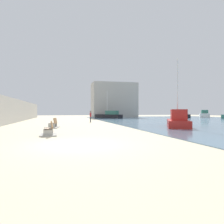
# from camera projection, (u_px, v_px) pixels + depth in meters

# --- Properties ---
(ground_plane) EXTENTS (120.00, 120.00, 0.00)m
(ground_plane) POSITION_uv_depth(u_px,v_px,m) (67.00, 124.00, 27.93)
(ground_plane) COLOR beige
(seawall) EXTENTS (0.80, 64.00, 3.46)m
(seawall) POSITION_uv_depth(u_px,v_px,m) (5.00, 111.00, 26.19)
(seawall) COLOR #ADAAA3
(seawall) RESTS_ON ground
(water_bay) EXTENTS (36.00, 68.00, 0.04)m
(water_bay) POSITION_uv_depth(u_px,v_px,m) (222.00, 122.00, 33.48)
(water_bay) COLOR slate
(water_bay) RESTS_ON ground
(bench_near) EXTENTS (1.15, 2.13, 0.98)m
(bench_near) POSITION_uv_depth(u_px,v_px,m) (49.00, 132.00, 14.62)
(bench_near) COLOR #ADAAA3
(bench_near) RESTS_ON ground
(bench_far) EXTENTS (1.36, 2.22, 0.98)m
(bench_far) POSITION_uv_depth(u_px,v_px,m) (53.00, 125.00, 21.09)
(bench_far) COLOR #ADAAA3
(bench_far) RESTS_ON ground
(person_walking) EXTENTS (0.29, 0.49, 1.69)m
(person_walking) POSITION_uv_depth(u_px,v_px,m) (91.00, 116.00, 32.27)
(person_walking) COLOR #333338
(person_walking) RESTS_ON ground
(boat_outer) EXTENTS (4.69, 5.53, 1.96)m
(boat_outer) POSITION_uv_depth(u_px,v_px,m) (204.00, 115.00, 55.04)
(boat_outer) COLOR white
(boat_outer) RESTS_ON water_bay
(boat_distant) EXTENTS (2.04, 4.59, 2.02)m
(boat_distant) POSITION_uv_depth(u_px,v_px,m) (183.00, 115.00, 52.71)
(boat_distant) COLOR black
(boat_distant) RESTS_ON water_bay
(boat_mid_bay) EXTENTS (4.73, 6.74, 7.24)m
(boat_mid_bay) POSITION_uv_depth(u_px,v_px,m) (178.00, 120.00, 21.85)
(boat_mid_bay) COLOR red
(boat_mid_bay) RESTS_ON water_bay
(boat_far_left) EXTENTS (5.72, 7.28, 6.59)m
(boat_far_left) POSITION_uv_depth(u_px,v_px,m) (109.00, 115.00, 51.43)
(boat_far_left) COLOR black
(boat_far_left) RESTS_ON water_bay
(harbor_building) EXTENTS (12.00, 6.00, 9.37)m
(harbor_building) POSITION_uv_depth(u_px,v_px,m) (114.00, 100.00, 58.24)
(harbor_building) COLOR #ADAAA3
(harbor_building) RESTS_ON ground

